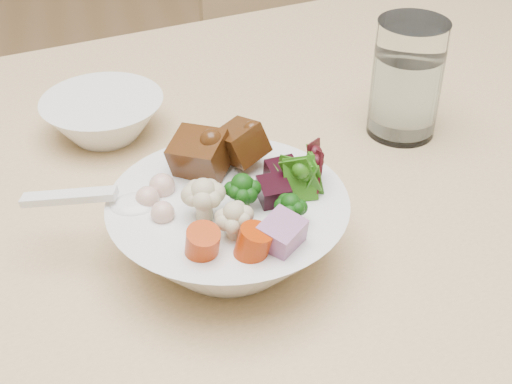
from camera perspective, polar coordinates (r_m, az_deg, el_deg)
dining_table at (r=0.86m, az=14.62°, el=-2.79°), size 1.93×1.32×0.83m
chair_far at (r=1.60m, az=3.41°, el=5.01°), size 0.41×0.41×0.80m
food_bowl at (r=0.65m, az=-2.09°, el=-2.52°), size 0.22×0.22×0.12m
soup_spoon at (r=0.64m, az=-10.98°, el=-0.92°), size 0.13×0.07×0.02m
water_glass at (r=0.84m, az=11.92°, el=8.49°), size 0.08×0.08×0.14m
side_bowl at (r=0.85m, az=-12.08°, el=5.85°), size 0.14×0.14×0.05m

